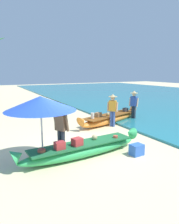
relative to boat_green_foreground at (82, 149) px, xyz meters
The scene contains 9 objects.
ground_plane 0.90m from the boat_green_foreground, 72.42° to the left, with size 80.00×80.00×0.00m, color beige.
sea 17.80m from the boat_green_foreground, 29.71° to the left, with size 24.00×56.00×0.10m, color teal.
boat_green_foreground is the anchor object (origin of this frame).
boat_orange_midground 4.82m from the boat_green_foreground, 45.84° to the left, with size 4.67×2.22×0.79m.
person_vendor_hatted 4.20m from the boat_green_foreground, 42.42° to the left, with size 0.51×0.53×1.69m.
person_tourist_customer 1.01m from the boat_green_foreground, 147.06° to the left, with size 0.47×0.57×1.72m.
person_vendor_assistant 6.16m from the boat_green_foreground, 34.93° to the left, with size 0.45×0.58×1.72m.
patio_umbrella_large 2.07m from the boat_green_foreground, behind, with size 2.15×2.15×2.09m.
cooler_box 1.85m from the boat_green_foreground, 23.79° to the right, with size 0.43×0.34×0.38m, color blue.
Camera 1 is at (-3.10, -6.77, 2.81)m, focal length 33.34 mm.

